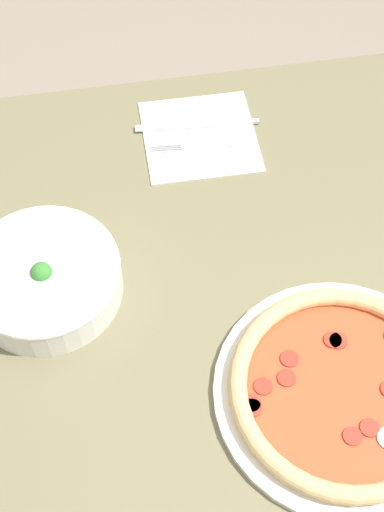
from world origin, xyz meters
name	(u,v)px	position (x,y,z in m)	size (l,w,h in m)	color
ground_plane	(214,467)	(0.00, 0.00, 0.00)	(8.00, 8.00, 0.00)	gray
dining_table	(224,343)	(0.00, 0.00, 0.66)	(1.01, 0.92, 0.78)	#706B4C
pizza	(342,390)	(-0.17, -0.13, 0.80)	(0.35, 0.35, 0.04)	white
bowl	(44,277)	(0.07, 0.26, 0.81)	(0.23, 0.23, 0.08)	white
napkin	(200,136)	(0.35, -0.02, 0.78)	(0.20, 0.20, 0.00)	white
fork	(204,147)	(0.32, -0.02, 0.78)	(0.03, 0.18, 0.00)	silver
knife	(203,125)	(0.37, -0.03, 0.78)	(0.03, 0.22, 0.01)	silver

